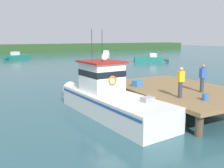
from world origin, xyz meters
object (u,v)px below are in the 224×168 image
object	(u,v)px
crate_single_far	(137,83)
mooring_buoy_inshore	(89,66)
moored_boat_near_channel	(17,57)
deckhand_by_the_boat	(203,78)
moored_boat_far_left	(150,59)
main_fishing_boat	(108,96)
mooring_buoy_outer	(108,69)
moored_boat_mid_harbor	(106,55)
bait_bucket	(205,97)
deckhand_further_back	(181,82)

from	to	relation	value
crate_single_far	mooring_buoy_inshore	bearing A→B (deg)	75.98
crate_single_far	moored_boat_near_channel	size ratio (longest dim) A/B	0.11
deckhand_by_the_boat	moored_boat_far_left	xyz separation A→B (m)	(15.75, 25.93, -1.52)
main_fishing_boat	deckhand_by_the_boat	xyz separation A→B (m)	(4.95, -2.34, 1.05)
crate_single_far	deckhand_by_the_boat	distance (m)	4.05
moored_boat_near_channel	mooring_buoy_outer	distance (m)	25.50
deckhand_by_the_boat	moored_boat_mid_harbor	bearing A→B (deg)	70.85
crate_single_far	bait_bucket	distance (m)	4.81
main_fishing_boat	crate_single_far	xyz separation A→B (m)	(2.64, 0.93, 0.38)
bait_bucket	moored_boat_near_channel	bearing A→B (deg)	94.23
moored_boat_mid_harbor	moored_boat_near_channel	xyz separation A→B (m)	(-18.40, 3.10, 0.04)
main_fishing_boat	mooring_buoy_outer	bearing A→B (deg)	62.67
bait_bucket	mooring_buoy_outer	distance (m)	20.67
deckhand_by_the_boat	deckhand_further_back	bearing A→B (deg)	-168.48
moored_boat_mid_harbor	crate_single_far	bearing A→B (deg)	-113.83
mooring_buoy_inshore	crate_single_far	bearing A→B (deg)	-104.02
deckhand_further_back	moored_boat_near_channel	bearing A→B (deg)	93.36
moored_boat_far_left	mooring_buoy_outer	size ratio (longest dim) A/B	12.41
mooring_buoy_outer	deckhand_by_the_boat	bearing A→B (deg)	-100.54
deckhand_further_back	moored_boat_near_channel	distance (m)	43.34
crate_single_far	moored_boat_mid_harbor	size ratio (longest dim) A/B	0.11
moored_boat_far_left	moored_boat_near_channel	distance (m)	26.45
moored_boat_near_channel	mooring_buoy_outer	xyz separation A→B (m)	(8.08, -24.19, -0.29)
main_fishing_boat	deckhand_by_the_boat	bearing A→B (deg)	-25.29
bait_bucket	deckhand_by_the_boat	xyz separation A→B (m)	(1.34, 1.45, 0.69)
crate_single_far	deckhand_further_back	size ratio (longest dim) A/B	0.37
crate_single_far	deckhand_by_the_boat	xyz separation A→B (m)	(2.31, -3.27, 0.67)
mooring_buoy_outer	moored_boat_far_left	bearing A→B (deg)	30.74
main_fishing_boat	moored_boat_far_left	xyz separation A→B (m)	(20.70, 23.59, -0.47)
moored_boat_mid_harbor	moored_boat_far_left	distance (m)	13.92
bait_bucket	deckhand_by_the_boat	distance (m)	2.09
moored_boat_near_channel	mooring_buoy_inshore	distance (m)	21.30
deckhand_by_the_boat	moored_boat_mid_harbor	xyz separation A→B (m)	(13.79, 39.71, -1.56)
deckhand_by_the_boat	main_fishing_boat	bearing A→B (deg)	154.71
deckhand_further_back	crate_single_far	bearing A→B (deg)	93.59
crate_single_far	bait_bucket	xyz separation A→B (m)	(0.97, -4.71, -0.02)
mooring_buoy_outer	mooring_buoy_inshore	size ratio (longest dim) A/B	1.03
main_fishing_boat	moored_boat_mid_harbor	size ratio (longest dim) A/B	1.82
crate_single_far	deckhand_further_back	world-z (taller)	deckhand_further_back
crate_single_far	deckhand_by_the_boat	world-z (taller)	deckhand_by_the_boat
moored_boat_mid_harbor	mooring_buoy_inshore	size ratio (longest dim) A/B	11.60
main_fishing_boat	mooring_buoy_inshore	size ratio (longest dim) A/B	21.17
crate_single_far	moored_boat_mid_harbor	world-z (taller)	crate_single_far
main_fishing_boat	crate_single_far	world-z (taller)	main_fishing_boat
moored_boat_mid_harbor	mooring_buoy_inshore	bearing A→B (deg)	-123.53
crate_single_far	moored_boat_near_channel	xyz separation A→B (m)	(-2.30, 39.55, -0.86)
deckhand_by_the_boat	moored_boat_near_channel	xyz separation A→B (m)	(-4.61, 42.81, -1.53)
moored_boat_mid_harbor	moored_boat_far_left	size ratio (longest dim) A/B	0.91
deckhand_by_the_boat	moored_boat_mid_harbor	world-z (taller)	deckhand_by_the_boat
deckhand_by_the_boat	crate_single_far	bearing A→B (deg)	125.25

